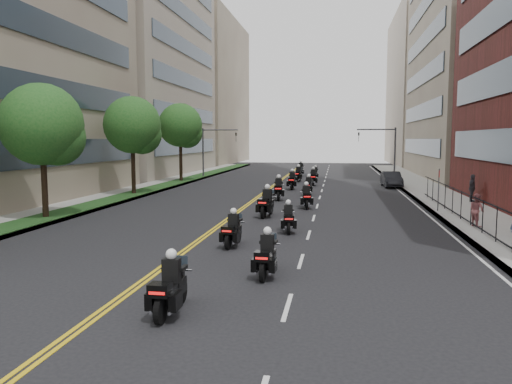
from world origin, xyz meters
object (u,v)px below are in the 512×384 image
Objects in this scene: motorcycle_6 at (279,190)px; pedestrian_c at (472,188)px; motorcycle_3 at (288,219)px; motorcycle_0 at (170,289)px; motorcycle_4 at (267,204)px; motorcycle_11 at (315,174)px; motorcycle_5 at (306,198)px; motorcycle_2 at (233,231)px; pedestrian_b at (477,210)px; motorcycle_8 at (292,181)px; motorcycle_12 at (301,170)px; motorcycle_9 at (313,178)px; parked_sedan at (391,179)px; motorcycle_10 at (298,175)px; motorcycle_1 at (267,257)px; motorcycle_7 at (308,186)px.

motorcycle_6 is 13.22m from pedestrian_c.
motorcycle_0 is at bearing -106.61° from motorcycle_3.
motorcycle_4 is 1.21× the size of motorcycle_11.
motorcycle_3 is at bearing -98.96° from motorcycle_5.
motorcycle_2 is 12.35m from pedestrian_b.
motorcycle_8 is 0.98× the size of motorcycle_12.
motorcycle_12 is (-1.99, 35.92, 0.12)m from motorcycle_3.
pedestrian_b is (8.96, -22.02, 0.26)m from motorcycle_9.
motorcycle_0 reaches higher than parked_sedan.
motorcycle_10 is 1.29× the size of pedestrian_c.
motorcycle_1 is at bearing -97.69° from motorcycle_5.
motorcycle_1 is 0.87× the size of motorcycle_6.
motorcycle_6 is 23.44m from motorcycle_12.
parked_sedan is (7.27, -8.14, 0.11)m from motorcycle_11.
pedestrian_b reaches higher than motorcycle_5.
motorcycle_6 reaches higher than motorcycle_7.
motorcycle_9 is at bearing -0.49° from pedestrian_b.
motorcycle_4 is at bearing -90.82° from motorcycle_8.
motorcycle_8 is 4.37m from motorcycle_9.
motorcycle_2 is 27.77m from motorcycle_9.
motorcycle_6 is at bearing 93.90° from motorcycle_2.
motorcycle_4 is 1.03× the size of motorcycle_10.
pedestrian_c is (4.10, -11.44, 0.38)m from parked_sedan.
motorcycle_8 reaches higher than motorcycle_11.
motorcycle_7 reaches higher than motorcycle_1.
motorcycle_7 is 1.18× the size of pedestrian_c.
pedestrian_b reaches higher than parked_sedan.
motorcycle_3 is 0.85× the size of motorcycle_8.
motorcycle_3 is at bearing -86.45° from motorcycle_7.
parked_sedan is at bearing 49.52° from motorcycle_7.
motorcycle_8 is (0.35, 23.65, 0.09)m from motorcycle_2.
motorcycle_12 reaches higher than motorcycle_10.
motorcycle_3 is 0.94× the size of motorcycle_7.
motorcycle_1 is 23.99m from motorcycle_7.
pedestrian_c is (13.16, 23.77, 0.43)m from motorcycle_0.
motorcycle_6 is 1.00× the size of motorcycle_12.
motorcycle_8 reaches higher than parked_sedan.
motorcycle_6 is 19.39m from motorcycle_11.
parked_sedan is at bearing 76.04° from motorcycle_0.
motorcycle_8 is at bearing 7.93° from pedestrian_b.
motorcycle_4 is at bearing 149.62° from pedestrian_c.
motorcycle_10 is at bearing -111.55° from motorcycle_11.
pedestrian_b is at bearing -88.12° from parked_sedan.
motorcycle_0 is at bearing -114.24° from motorcycle_1.
motorcycle_2 is 0.86× the size of motorcycle_4.
motorcycle_1 is 31.94m from motorcycle_9.
motorcycle_9 is 4.20m from motorcycle_10.
motorcycle_4 is 1.55× the size of pedestrian_b.
motorcycle_10 reaches higher than motorcycle_11.
motorcycle_6 is (0.04, 15.95, 0.10)m from motorcycle_2.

